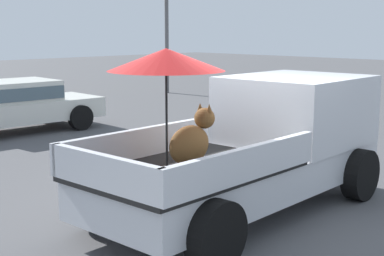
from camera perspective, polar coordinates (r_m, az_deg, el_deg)
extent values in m
plane|color=#4C4C4F|center=(8.29, 5.02, -8.53)|extent=(80.00, 80.00, 0.00)
cylinder|color=black|center=(10.11, 6.65, -2.81)|extent=(0.81, 0.31, 0.80)
cylinder|color=black|center=(9.14, 16.71, -4.55)|extent=(0.81, 0.31, 0.80)
cylinder|color=black|center=(7.63, -9.01, -7.13)|extent=(0.81, 0.31, 0.80)
cylinder|color=black|center=(6.29, 2.46, -10.78)|extent=(0.81, 0.31, 0.80)
cube|color=silver|center=(8.13, 5.08, -4.72)|extent=(5.07, 2.01, 0.50)
cube|color=silver|center=(9.11, 10.50, 1.82)|extent=(2.18, 1.95, 1.08)
cube|color=#4C606B|center=(9.94, 13.59, 3.55)|extent=(0.13, 1.72, 0.64)
cube|color=black|center=(7.21, -0.45, -4.31)|extent=(2.87, 1.96, 0.06)
cube|color=silver|center=(7.79, -5.43, -1.52)|extent=(2.80, 0.22, 0.40)
cube|color=silver|center=(6.58, 5.46, -3.68)|extent=(2.80, 0.22, 0.40)
cube|color=silver|center=(6.25, -8.90, -4.48)|extent=(0.18, 1.84, 0.40)
ellipsoid|color=brown|center=(7.32, -0.27, -1.74)|extent=(0.69, 0.35, 0.52)
sphere|color=brown|center=(7.49, 1.28, 1.00)|extent=(0.29, 0.29, 0.28)
cone|color=brown|center=(7.52, 0.82, 2.12)|extent=(0.09, 0.09, 0.12)
cone|color=brown|center=(7.41, 1.75, 2.01)|extent=(0.09, 0.09, 0.12)
cylinder|color=black|center=(7.08, -2.60, 0.97)|extent=(0.03, 0.03, 1.28)
cone|color=red|center=(7.01, -2.64, 6.96)|extent=(1.54, 1.54, 0.28)
cylinder|color=black|center=(16.60, -14.44, 1.74)|extent=(0.67, 0.25, 0.66)
cylinder|color=black|center=(15.09, -11.24, 1.06)|extent=(0.67, 0.25, 0.66)
cube|color=silver|center=(15.19, -17.36, 1.69)|extent=(4.37, 1.95, 0.52)
cube|color=silver|center=(15.08, -17.80, 3.53)|extent=(2.17, 1.69, 0.56)
cube|color=#4C606B|center=(15.08, -17.80, 3.53)|extent=(2.11, 1.77, 0.32)
cylinder|color=#59595B|center=(23.41, -2.58, 8.41)|extent=(0.16, 0.16, 3.94)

